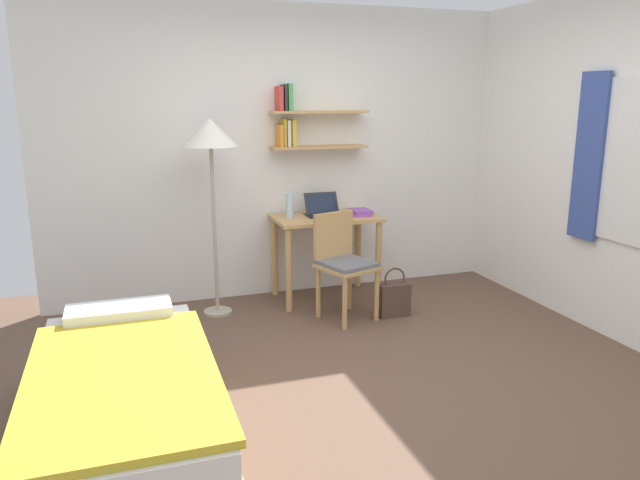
# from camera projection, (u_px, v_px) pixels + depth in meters

# --- Properties ---
(ground_plane) EXTENTS (5.28, 5.28, 0.00)m
(ground_plane) POSITION_uv_depth(u_px,v_px,m) (376.00, 382.00, 3.92)
(ground_plane) COLOR brown
(wall_back) EXTENTS (4.40, 0.27, 2.60)m
(wall_back) POSITION_uv_depth(u_px,v_px,m) (289.00, 153.00, 5.48)
(wall_back) COLOR white
(wall_back) RESTS_ON ground_plane
(bed) EXTENTS (0.92, 1.90, 0.54)m
(bed) POSITION_uv_depth(u_px,v_px,m) (125.00, 405.00, 3.14)
(bed) COLOR tan
(bed) RESTS_ON ground_plane
(desk) EXTENTS (0.93, 0.57, 0.76)m
(desk) POSITION_uv_depth(u_px,v_px,m) (326.00, 233.00, 5.42)
(desk) COLOR tan
(desk) RESTS_ON ground_plane
(desk_chair) EXTENTS (0.52, 0.53, 0.87)m
(desk_chair) POSITION_uv_depth(u_px,v_px,m) (343.00, 260.00, 4.97)
(desk_chair) COLOR tan
(desk_chair) RESTS_ON ground_plane
(standing_lamp) EXTENTS (0.43, 0.43, 1.64)m
(standing_lamp) POSITION_uv_depth(u_px,v_px,m) (211.00, 142.00, 4.82)
(standing_lamp) COLOR #B2A893
(standing_lamp) RESTS_ON ground_plane
(laptop) EXTENTS (0.32, 0.22, 0.20)m
(laptop) POSITION_uv_depth(u_px,v_px,m) (323.00, 210.00, 5.43)
(laptop) COLOR black
(laptop) RESTS_ON desk
(water_bottle) EXTENTS (0.07, 0.07, 0.22)m
(water_bottle) POSITION_uv_depth(u_px,v_px,m) (290.00, 205.00, 5.29)
(water_bottle) COLOR silver
(water_bottle) RESTS_ON desk
(book_stack) EXTENTS (0.20, 0.24, 0.05)m
(book_stack) POSITION_uv_depth(u_px,v_px,m) (360.00, 212.00, 5.45)
(book_stack) COLOR purple
(book_stack) RESTS_ON desk
(handbag) EXTENTS (0.27, 0.11, 0.42)m
(handbag) POSITION_uv_depth(u_px,v_px,m) (394.00, 299.00, 5.06)
(handbag) COLOR #4C382D
(handbag) RESTS_ON ground_plane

